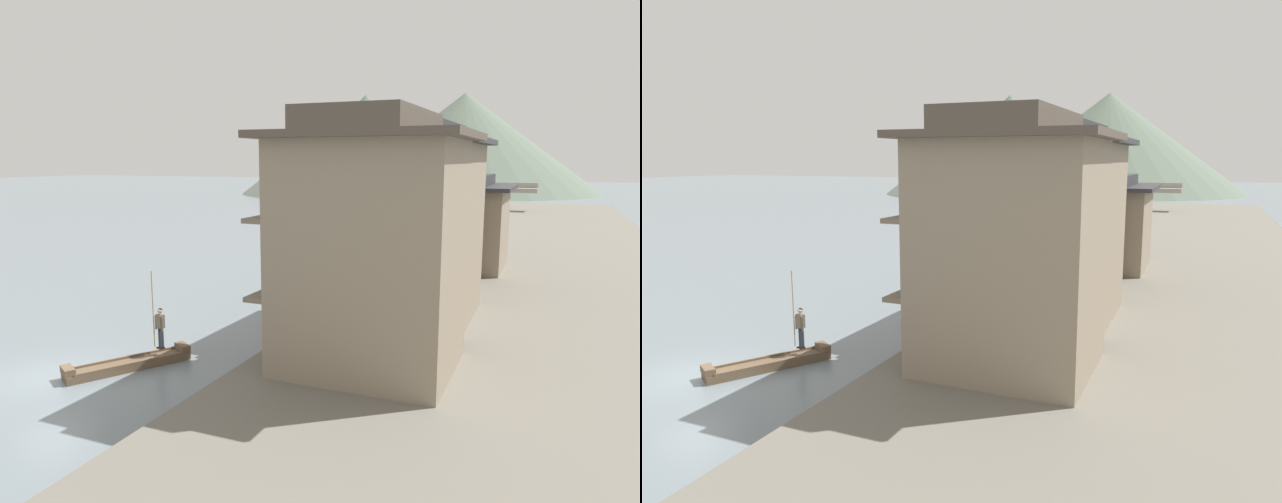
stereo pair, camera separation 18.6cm
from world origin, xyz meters
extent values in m
plane|color=slate|center=(0.00, 0.00, 0.00)|extent=(400.00, 400.00, 0.00)
cube|color=#6B665B|center=(15.57, 30.00, 0.31)|extent=(18.00, 110.00, 0.62)
cube|color=brown|center=(2.10, 1.68, 0.14)|extent=(3.09, 4.38, 0.28)
cube|color=brown|center=(1.02, -0.16, 0.41)|extent=(0.87, 0.72, 0.26)
cube|color=brown|center=(3.19, 3.51, 0.41)|extent=(0.87, 0.72, 0.26)
cube|color=brown|center=(2.45, 1.47, 0.32)|extent=(2.14, 3.54, 0.08)
cube|color=brown|center=(1.76, 1.88, 0.32)|extent=(2.14, 3.54, 0.08)
cube|color=black|center=(2.83, 2.72, 0.57)|extent=(0.16, 0.24, 0.05)
cylinder|color=#333847|center=(2.84, 2.76, 0.98)|extent=(0.11, 0.11, 0.78)
cube|color=black|center=(2.66, 2.77, 0.57)|extent=(0.16, 0.24, 0.05)
cylinder|color=#333847|center=(2.67, 2.81, 0.98)|extent=(0.11, 0.11, 0.78)
cube|color=#665B4C|center=(2.76, 2.78, 1.63)|extent=(0.36, 0.29, 0.52)
cylinder|color=#665B4C|center=(2.94, 2.66, 1.56)|extent=(0.08, 0.08, 0.56)
cylinder|color=#665B4C|center=(2.54, 2.79, 1.56)|extent=(0.08, 0.08, 0.56)
sphere|color=#DBB28E|center=(2.76, 2.78, 2.03)|extent=(0.20, 0.20, 0.20)
sphere|color=black|center=(2.76, 2.79, 2.05)|extent=(0.18, 0.18, 0.18)
cylinder|color=tan|center=(2.44, 2.78, 2.08)|extent=(0.04, 0.04, 3.00)
cube|color=#33281E|center=(4.60, 21.66, 0.14)|extent=(1.94, 4.93, 0.28)
cube|color=#33281E|center=(4.19, 23.88, 0.41)|extent=(1.03, 0.53, 0.25)
cube|color=#33281E|center=(5.01, 19.45, 0.41)|extent=(1.03, 0.53, 0.25)
cube|color=#33281E|center=(4.10, 21.57, 0.32)|extent=(0.86, 4.25, 0.08)
cube|color=#33281E|center=(5.09, 21.76, 0.32)|extent=(0.86, 4.25, 0.08)
ellipsoid|color=olive|center=(4.60, 21.66, 0.55)|extent=(1.21, 1.53, 0.54)
cube|color=brown|center=(4.44, 49.76, 0.13)|extent=(1.56, 3.91, 0.26)
cube|color=brown|center=(4.70, 51.49, 0.38)|extent=(0.94, 0.49, 0.24)
cube|color=brown|center=(4.17, 48.03, 0.38)|extent=(0.94, 0.49, 0.24)
cube|color=brown|center=(3.99, 49.83, 0.30)|extent=(0.58, 3.27, 0.08)
cube|color=brown|center=(4.89, 49.69, 0.30)|extent=(0.58, 3.27, 0.08)
cube|color=brown|center=(4.48, 37.93, 0.12)|extent=(1.57, 5.77, 0.23)
cube|color=brown|center=(4.22, 40.62, 0.34)|extent=(0.95, 0.45, 0.21)
cube|color=brown|center=(4.74, 35.25, 0.34)|extent=(0.95, 0.45, 0.21)
cube|color=brown|center=(4.02, 37.89, 0.27)|extent=(0.58, 5.18, 0.08)
cube|color=brown|center=(4.95, 37.98, 0.27)|extent=(0.58, 5.18, 0.08)
cube|color=brown|center=(5.06, 11.08, 0.10)|extent=(1.86, 5.07, 0.20)
cube|color=brown|center=(5.56, 13.38, 0.29)|extent=(0.80, 0.51, 0.18)
cube|color=brown|center=(4.56, 8.78, 0.29)|extent=(0.80, 0.51, 0.18)
cube|color=brown|center=(4.70, 11.16, 0.24)|extent=(1.03, 4.43, 0.08)
cube|color=brown|center=(5.42, 11.00, 0.24)|extent=(1.03, 4.43, 0.08)
cube|color=brown|center=(4.31, 28.34, 0.14)|extent=(1.49, 5.47, 0.28)
cube|color=brown|center=(4.61, 30.88, 0.40)|extent=(0.81, 0.45, 0.25)
cube|color=brown|center=(4.01, 25.81, 0.40)|extent=(0.81, 0.45, 0.25)
cube|color=brown|center=(3.92, 28.39, 0.32)|extent=(0.65, 4.89, 0.08)
cube|color=brown|center=(4.70, 28.30, 0.32)|extent=(0.65, 4.89, 0.08)
ellipsoid|color=brown|center=(4.31, 28.34, 0.49)|extent=(0.90, 1.17, 0.43)
cube|color=gray|center=(10.80, 4.00, 4.52)|extent=(5.73, 5.08, 7.80)
cube|color=#6E6151|center=(7.58, 4.00, 3.22)|extent=(0.70, 5.08, 0.16)
cube|color=#6E6151|center=(7.58, 4.00, 5.82)|extent=(0.70, 5.08, 0.16)
cube|color=#4C4238|center=(10.80, 4.00, 8.54)|extent=(6.63, 5.98, 0.24)
cube|color=#4C4238|center=(10.80, 4.00, 9.01)|extent=(3.44, 5.98, 0.70)
cube|color=gray|center=(10.61, 11.13, 4.52)|extent=(5.35, 6.00, 7.80)
cube|color=#6E6151|center=(7.58, 11.13, 3.22)|extent=(0.70, 6.00, 0.16)
cube|color=#6E6151|center=(7.58, 11.13, 5.82)|extent=(0.70, 6.00, 0.16)
cube|color=#2D2D33|center=(10.61, 11.13, 8.54)|extent=(6.25, 6.90, 0.24)
cube|color=#2D2D33|center=(10.61, 11.13, 9.01)|extent=(3.21, 6.90, 0.70)
cube|color=#75604C|center=(9.95, 17.37, 3.22)|extent=(4.03, 5.33, 5.20)
cube|color=brown|center=(7.58, 17.37, 3.22)|extent=(0.70, 5.33, 0.16)
cube|color=#3D3838|center=(9.95, 17.37, 5.94)|extent=(4.93, 6.23, 0.24)
cube|color=#3D3838|center=(9.95, 17.37, 6.41)|extent=(2.42, 6.23, 0.70)
cube|color=gray|center=(10.71, 24.10, 3.22)|extent=(5.55, 6.21, 5.20)
cube|color=#6E6151|center=(7.58, 24.10, 3.22)|extent=(0.70, 6.21, 0.16)
cube|color=#2D2D33|center=(10.71, 24.10, 5.94)|extent=(6.45, 7.11, 0.24)
cube|color=#2D2D33|center=(10.71, 24.10, 6.41)|extent=(3.33, 7.11, 0.70)
cube|color=gray|center=(0.00, 69.06, 3.48)|extent=(27.72, 2.40, 0.60)
cylinder|color=gray|center=(-8.32, 69.06, 1.59)|extent=(1.80, 1.80, 3.18)
cylinder|color=gray|center=(8.32, 69.06, 1.59)|extent=(1.80, 1.80, 3.18)
cube|color=gray|center=(0.00, 70.06, 4.13)|extent=(27.72, 0.30, 0.70)
cone|color=#5B6B5B|center=(-23.64, 106.66, 10.81)|extent=(44.77, 44.77, 21.63)
cone|color=#5B6B5B|center=(-4.96, 123.98, 11.52)|extent=(60.98, 60.98, 23.03)
cone|color=slate|center=(-24.80, 109.95, 10.79)|extent=(56.11, 56.11, 21.57)
camera|label=1|loc=(16.57, -14.08, 7.79)|focal=31.64mm
camera|label=2|loc=(16.74, -14.01, 7.79)|focal=31.64mm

